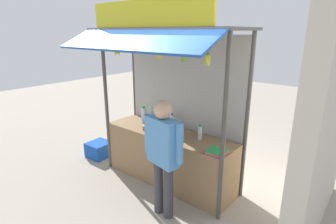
% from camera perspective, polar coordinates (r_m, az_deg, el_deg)
% --- Properties ---
extents(ground_plane, '(20.00, 20.00, 0.00)m').
position_cam_1_polar(ground_plane, '(4.71, 0.00, -14.42)').
color(ground_plane, '#9E9384').
extents(stall_counter, '(2.29, 0.63, 0.88)m').
position_cam_1_polar(stall_counter, '(4.50, 0.00, -9.65)').
color(stall_counter, olive).
rests_on(stall_counter, ground).
extents(stall_structure, '(2.49, 1.43, 2.85)m').
position_cam_1_polar(stall_structure, '(4.16, 0.69, 6.54)').
color(stall_structure, '#4C4742').
rests_on(stall_structure, ground).
extents(water_bottle_left, '(0.08, 0.08, 0.29)m').
position_cam_1_polar(water_bottle_left, '(4.40, 0.74, -2.16)').
color(water_bottle_left, silver).
rests_on(water_bottle_left, stall_counter).
extents(water_bottle_rear_center, '(0.06, 0.06, 0.23)m').
position_cam_1_polar(water_bottle_rear_center, '(4.06, 6.88, -4.36)').
color(water_bottle_rear_center, silver).
rests_on(water_bottle_rear_center, stall_counter).
extents(water_bottle_mid_right, '(0.08, 0.08, 0.28)m').
position_cam_1_polar(water_bottle_mid_right, '(4.83, -3.69, -0.51)').
color(water_bottle_mid_right, silver).
rests_on(water_bottle_mid_right, stall_counter).
extents(water_bottle_front_left, '(0.09, 0.09, 0.31)m').
position_cam_1_polar(water_bottle_front_left, '(4.77, -5.25, -0.60)').
color(water_bottle_front_left, silver).
rests_on(water_bottle_front_left, stall_counter).
extents(magazine_stack_front_right, '(0.20, 0.27, 0.09)m').
position_cam_1_polar(magazine_stack_front_right, '(4.45, -3.63, -3.26)').
color(magazine_stack_front_right, red).
rests_on(magazine_stack_front_right, stall_counter).
extents(magazine_stack_back_left, '(0.27, 0.26, 0.06)m').
position_cam_1_polar(magazine_stack_back_left, '(3.64, 10.45, -8.46)').
color(magazine_stack_back_left, purple).
rests_on(magazine_stack_back_left, stall_counter).
extents(banana_bunch_rightmost, '(0.12, 0.12, 0.27)m').
position_cam_1_polar(banana_bunch_rightmost, '(4.21, -10.95, 13.10)').
color(banana_bunch_rightmost, '#332D23').
extents(banana_bunch_inner_right, '(0.11, 0.11, 0.30)m').
position_cam_1_polar(banana_bunch_inner_right, '(3.35, 3.45, 11.71)').
color(banana_bunch_inner_right, '#332D23').
extents(banana_bunch_leftmost, '(0.09, 0.10, 0.30)m').
position_cam_1_polar(banana_bunch_leftmost, '(3.16, 8.48, 11.12)').
color(banana_bunch_leftmost, '#332D23').
extents(banana_bunch_inner_left, '(0.11, 0.11, 0.27)m').
position_cam_1_polar(banana_bunch_inner_left, '(3.60, -1.84, 12.66)').
color(banana_bunch_inner_left, '#332D23').
extents(vendor_person, '(0.62, 0.29, 1.64)m').
position_cam_1_polar(vendor_person, '(3.47, -1.05, -8.02)').
color(vendor_person, '#383842').
rests_on(vendor_person, ground).
extents(plastic_crate, '(0.44, 0.44, 0.30)m').
position_cam_1_polar(plastic_crate, '(5.64, -14.55, -7.77)').
color(plastic_crate, '#194CB2').
rests_on(plastic_crate, ground).
extents(neighbour_wall, '(0.20, 2.40, 2.96)m').
position_cam_1_polar(neighbour_wall, '(3.57, 31.28, -1.45)').
color(neighbour_wall, beige).
rests_on(neighbour_wall, ground).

